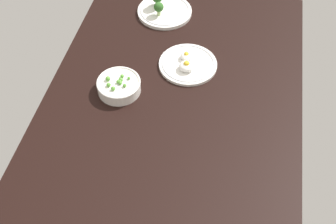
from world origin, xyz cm
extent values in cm
cube|color=black|center=(0.00, 0.00, 2.00)|extent=(140.75, 83.71, 4.00)
cylinder|color=white|center=(23.69, -2.33, 4.54)|extent=(20.43, 20.43, 1.07)
torus|color=#B7B7BC|center=(23.69, -2.33, 5.07)|extent=(18.48, 18.48, 0.50)
ellipsoid|color=white|center=(20.65, -2.28, 6.49)|extent=(5.17, 5.17, 2.85)
sphere|color=yellow|center=(20.65, -2.28, 7.77)|extent=(2.07, 2.07, 2.07)
ellipsoid|color=white|center=(25.89, -1.33, 6.23)|extent=(4.22, 4.22, 2.32)
sphere|color=yellow|center=(25.89, -1.33, 7.27)|extent=(1.69, 1.69, 1.69)
cylinder|color=white|center=(50.90, 11.68, 4.69)|extent=(21.40, 21.40, 1.37)
torus|color=#B7B7BC|center=(50.90, 11.68, 5.37)|extent=(19.33, 19.33, 0.50)
cylinder|color=#9EBC72|center=(52.40, 14.90, 6.87)|extent=(1.48, 1.48, 3.00)
cylinder|color=#9EBC72|center=(47.56, 13.30, 6.53)|extent=(1.32, 1.32, 2.31)
sphere|color=#2D6023|center=(47.56, 13.30, 9.10)|extent=(3.77, 3.77, 3.77)
cylinder|color=#9EBC72|center=(53.94, 14.77, 6.47)|extent=(1.21, 1.21, 2.19)
cylinder|color=white|center=(7.54, 18.06, 5.93)|extent=(14.31, 14.31, 3.85)
torus|color=white|center=(7.54, 18.06, 7.85)|extent=(14.54, 14.54, 0.80)
sphere|color=#599E38|center=(9.98, 17.46, 8.47)|extent=(1.23, 1.23, 1.23)
sphere|color=#599E38|center=(7.39, 17.55, 8.49)|extent=(1.27, 1.27, 1.27)
sphere|color=#599E38|center=(6.09, 15.54, 8.45)|extent=(1.19, 1.19, 1.19)
sphere|color=#599E38|center=(7.26, 18.04, 8.46)|extent=(1.22, 1.22, 1.22)
sphere|color=#599E38|center=(5.27, 20.70, 8.55)|extent=(1.38, 1.38, 1.38)
sphere|color=#599E38|center=(8.17, 17.43, 8.58)|extent=(1.46, 1.46, 1.46)
sphere|color=#599E38|center=(6.88, 17.22, 8.42)|extent=(1.13, 1.13, 1.13)
sphere|color=#599E38|center=(9.60, 15.08, 8.36)|extent=(1.01, 1.01, 1.01)
sphere|color=#599E38|center=(4.01, 18.78, 8.55)|extent=(1.40, 1.40, 1.40)
sphere|color=#599E38|center=(7.81, 21.68, 8.64)|extent=(1.58, 1.58, 1.58)
camera|label=1|loc=(-81.55, -16.56, 108.30)|focal=44.98mm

